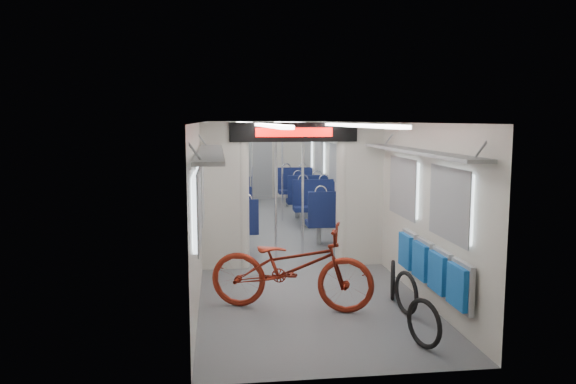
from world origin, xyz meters
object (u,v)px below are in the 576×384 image
object	(u,v)px
bike_hoop_b	(406,295)
seat_bay_near_left	(231,216)
flip_bench	(431,267)
bicycle	(291,267)
stanchion_near_right	(303,189)
seat_bay_near_right	(322,207)
seat_bay_far_left	(228,191)
stanchion_far_right	(282,172)
seat_bay_far_right	(301,189)
bike_hoop_a	(424,326)
stanchion_near_left	(276,192)
stanchion_far_left	(252,172)
bike_hoop_c	(393,282)

from	to	relation	value
bike_hoop_b	seat_bay_near_left	distance (m)	4.71
flip_bench	bike_hoop_b	distance (m)	0.46
bicycle	flip_bench	bearing A→B (deg)	-84.49
stanchion_near_right	flip_bench	bearing A→B (deg)	-71.83
stanchion_near_right	seat_bay_near_right	bearing A→B (deg)	67.43
flip_bench	stanchion_near_right	size ratio (longest dim) A/B	0.92
seat_bay_near_left	seat_bay_far_left	world-z (taller)	seat_bay_far_left
seat_bay_far_left	stanchion_far_right	bearing A→B (deg)	-42.00
seat_bay_near_right	stanchion_near_right	distance (m)	1.80
flip_bench	seat_bay_far_right	xyz separation A→B (m)	(-0.42, 7.79, -0.01)
bike_hoop_a	seat_bay_far_left	world-z (taller)	seat_bay_far_left
bike_hoop_b	seat_bay_far_left	xyz separation A→B (m)	(-1.98, 7.62, 0.33)
seat_bay_far_left	stanchion_near_left	xyz separation A→B (m)	(0.70, -4.75, 0.58)
bike_hoop_b	stanchion_far_left	size ratio (longest dim) A/B	0.23
bike_hoop_b	stanchion_far_left	distance (m)	6.73
flip_bench	stanchion_far_left	xyz separation A→B (m)	(-1.75, 6.50, 0.57)
stanchion_near_left	bicycle	bearing A→B (deg)	-91.63
bicycle	seat_bay_far_right	world-z (taller)	seat_bay_far_right
stanchion_near_left	bike_hoop_b	bearing A→B (deg)	-65.98
bicycle	seat_bay_far_left	distance (m)	7.27
seat_bay_near_left	stanchion_far_left	size ratio (longest dim) A/B	0.87
bike_hoop_a	bike_hoop_c	xyz separation A→B (m)	(0.17, 1.57, -0.00)
seat_bay_far_left	stanchion_far_left	world-z (taller)	stanchion_far_left
flip_bench	stanchion_near_left	bearing A→B (deg)	119.05
seat_bay_near_left	seat_bay_far_right	distance (m)	4.01
stanchion_far_right	seat_bay_near_right	bearing A→B (deg)	-69.19
bike_hoop_a	seat_bay_far_left	distance (m)	8.81
bike_hoop_a	stanchion_far_right	distance (m)	7.57
bike_hoop_a	seat_bay_far_right	distance (m)	8.80
seat_bay_near_left	stanchion_far_right	size ratio (longest dim) A/B	0.87
flip_bench	stanchion_far_right	bearing A→B (deg)	99.20
bike_hoop_a	seat_bay_near_left	bearing A→B (deg)	109.17
bike_hoop_a	stanchion_near_right	bearing A→B (deg)	98.11
seat_bay_far_right	stanchion_far_right	size ratio (longest dim) A/B	0.99
seat_bay_far_right	stanchion_far_right	world-z (taller)	stanchion_far_right
seat_bay_far_right	stanchion_near_right	distance (m)	4.61
flip_bench	seat_bay_near_right	distance (m)	4.84
bicycle	seat_bay_near_left	size ratio (longest dim) A/B	1.02
bike_hoop_a	stanchion_near_right	distance (m)	4.41
bike_hoop_a	seat_bay_near_right	xyz separation A→B (m)	(0.04, 5.84, 0.32)
flip_bench	bike_hoop_a	xyz separation A→B (m)	(-0.46, -1.01, -0.34)
flip_bench	bike_hoop_b	size ratio (longest dim) A/B	3.96
seat_bay_far_right	stanchion_far_left	world-z (taller)	stanchion_far_left
seat_bay_far_right	stanchion_far_right	distance (m)	1.56
bike_hoop_a	seat_bay_far_right	xyz separation A→B (m)	(0.04, 8.80, 0.33)
stanchion_near_left	stanchion_near_right	distance (m)	0.66
bike_hoop_a	flip_bench	bearing A→B (deg)	65.46
stanchion_far_right	bicycle	bearing A→B (deg)	-95.64
bike_hoop_c	seat_bay_far_right	bearing A→B (deg)	91.01
bike_hoop_a	bike_hoop_b	world-z (taller)	bike_hoop_b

